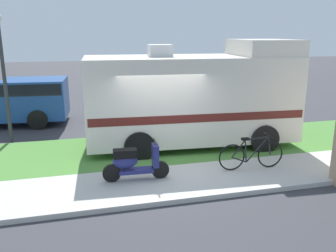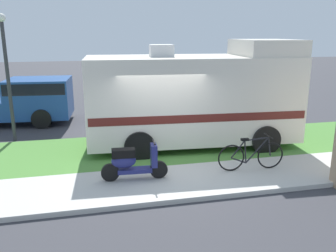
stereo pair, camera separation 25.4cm
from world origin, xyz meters
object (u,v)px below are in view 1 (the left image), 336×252
at_px(pickup_truck_near, 13,101).
at_px(street_lamp_post, 3,66).
at_px(scooter, 133,162).
at_px(bicycle, 251,155).
at_px(motorhome_rv, 194,97).

height_order(pickup_truck_near, street_lamp_post, street_lamp_post).
xyz_separation_m(scooter, bicycle, (3.12, -0.04, -0.06)).
distance_m(scooter, pickup_truck_near, 8.04).
height_order(bicycle, street_lamp_post, street_lamp_post).
height_order(scooter, street_lamp_post, street_lamp_post).
relative_size(scooter, street_lamp_post, 0.39).
height_order(motorhome_rv, bicycle, motorhome_rv).
xyz_separation_m(bicycle, street_lamp_post, (-6.62, 4.56, 2.05)).
bearing_deg(street_lamp_post, scooter, -52.26).
xyz_separation_m(motorhome_rv, bicycle, (0.71, -2.66, -1.11)).
relative_size(pickup_truck_near, street_lamp_post, 1.32).
distance_m(motorhome_rv, scooter, 3.71).
bearing_deg(motorhome_rv, pickup_truck_near, 143.91).
height_order(scooter, pickup_truck_near, pickup_truck_near).
relative_size(motorhome_rv, bicycle, 3.74).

